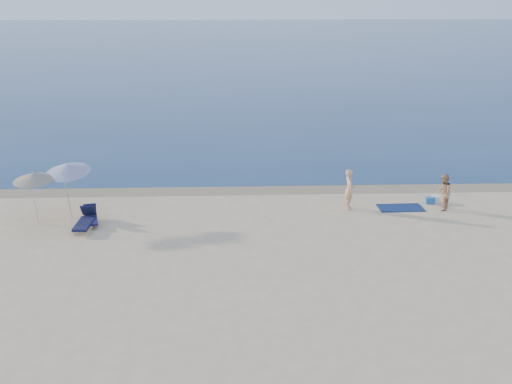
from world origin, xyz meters
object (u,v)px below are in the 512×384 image
Objects in this scene: blue_cooler at (430,200)px; umbrella_near at (68,169)px; person_left at (349,189)px; person_right at (443,192)px.

umbrella_near is (-16.10, -1.07, 2.00)m from blue_cooler.
person_left is 1.11× the size of person_right.
umbrella_near is at bearing -173.79° from blue_cooler.
person_left is 12.30m from umbrella_near.
umbrella_near reaches higher than person_right.
person_left is 4.48× the size of blue_cooler.
person_left is 4.00m from blue_cooler.
blue_cooler is at bearing -85.15° from person_left.
person_right is (4.16, -0.33, -0.09)m from person_left.
blue_cooler is 16.26m from umbrella_near.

